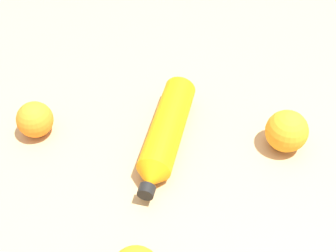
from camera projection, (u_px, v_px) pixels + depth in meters
name	position (u px, v px, depth m)	size (l,w,h in m)	color
ground_plane	(172.00, 129.00, 0.90)	(2.40, 2.40, 0.00)	tan
water_bottle	(166.00, 133.00, 0.85)	(0.15, 0.28, 0.06)	orange
orange_1	(35.00, 120.00, 0.87)	(0.07, 0.07, 0.07)	orange
orange_2	(287.00, 131.00, 0.84)	(0.08, 0.08, 0.08)	orange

